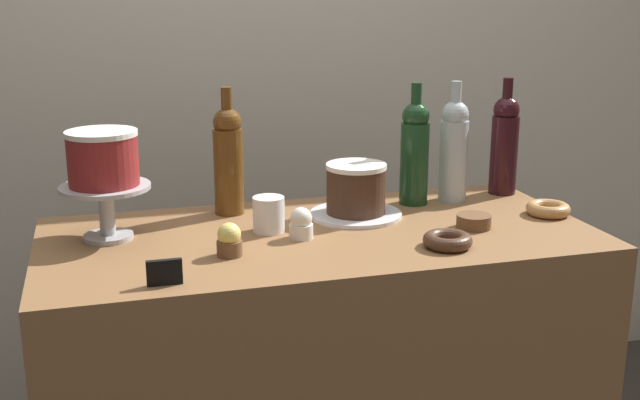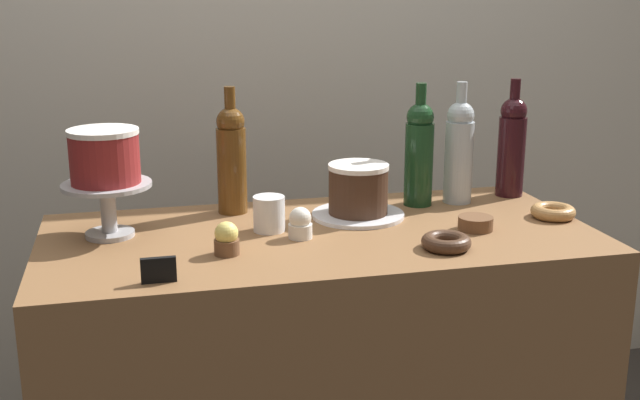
{
  "view_description": "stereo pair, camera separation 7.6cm",
  "coord_description": "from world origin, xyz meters",
  "px_view_note": "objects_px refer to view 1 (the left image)",
  "views": [
    {
      "loc": [
        -0.5,
        -1.73,
        1.46
      ],
      "look_at": [
        0.0,
        0.0,
        0.97
      ],
      "focal_mm": 44.48,
      "sensor_mm": 36.0,
      "label": 1
    },
    {
      "loc": [
        -0.42,
        -1.75,
        1.46
      ],
      "look_at": [
        0.0,
        0.0,
        0.97
      ],
      "focal_mm": 44.48,
      "sensor_mm": 36.0,
      "label": 2
    }
  ],
  "objects_px": {
    "cupcake_lemon": "(229,240)",
    "white_layer_cake": "(103,158)",
    "donut_chocolate": "(448,240)",
    "cookie_stack": "(474,221)",
    "wine_bottle_clear": "(454,149)",
    "cupcake_vanilla": "(301,224)",
    "wine_bottle_green": "(415,151)",
    "chocolate_round_cake": "(356,188)",
    "donut_maple": "(548,209)",
    "wine_bottle_amber": "(228,158)",
    "price_sign_chalkboard": "(164,272)",
    "cake_stand_pedestal": "(106,203)",
    "wine_bottle_dark_red": "(504,143)",
    "coffee_cup_ceramic": "(269,214)"
  },
  "relations": [
    {
      "from": "cupcake_vanilla",
      "to": "cookie_stack",
      "type": "bearing_deg",
      "value": -5.0
    },
    {
      "from": "donut_chocolate",
      "to": "cupcake_vanilla",
      "type": "bearing_deg",
      "value": 153.0
    },
    {
      "from": "chocolate_round_cake",
      "to": "wine_bottle_green",
      "type": "bearing_deg",
      "value": 21.37
    },
    {
      "from": "wine_bottle_green",
      "to": "wine_bottle_amber",
      "type": "bearing_deg",
      "value": 174.84
    },
    {
      "from": "chocolate_round_cake",
      "to": "donut_chocolate",
      "type": "height_order",
      "value": "chocolate_round_cake"
    },
    {
      "from": "cupcake_vanilla",
      "to": "price_sign_chalkboard",
      "type": "distance_m",
      "value": 0.4
    },
    {
      "from": "chocolate_round_cake",
      "to": "cupcake_lemon",
      "type": "distance_m",
      "value": 0.42
    },
    {
      "from": "white_layer_cake",
      "to": "wine_bottle_amber",
      "type": "xyz_separation_m",
      "value": [
        0.31,
        0.14,
        -0.05
      ]
    },
    {
      "from": "wine_bottle_dark_red",
      "to": "donut_maple",
      "type": "height_order",
      "value": "wine_bottle_dark_red"
    },
    {
      "from": "chocolate_round_cake",
      "to": "donut_maple",
      "type": "height_order",
      "value": "chocolate_round_cake"
    },
    {
      "from": "cake_stand_pedestal",
      "to": "coffee_cup_ceramic",
      "type": "xyz_separation_m",
      "value": [
        0.37,
        -0.05,
        -0.05
      ]
    },
    {
      "from": "white_layer_cake",
      "to": "chocolate_round_cake",
      "type": "xyz_separation_m",
      "value": [
        0.61,
        0.02,
        -0.12
      ]
    },
    {
      "from": "wine_bottle_dark_red",
      "to": "coffee_cup_ceramic",
      "type": "xyz_separation_m",
      "value": [
        -0.71,
        -0.17,
        -0.1
      ]
    },
    {
      "from": "white_layer_cake",
      "to": "cupcake_vanilla",
      "type": "bearing_deg",
      "value": -15.22
    },
    {
      "from": "wine_bottle_dark_red",
      "to": "cupcake_lemon",
      "type": "distance_m",
      "value": 0.9
    },
    {
      "from": "cupcake_vanilla",
      "to": "wine_bottle_dark_red",
      "type": "bearing_deg",
      "value": 20.53
    },
    {
      "from": "cake_stand_pedestal",
      "to": "cookie_stack",
      "type": "bearing_deg",
      "value": -10.24
    },
    {
      "from": "wine_bottle_amber",
      "to": "price_sign_chalkboard",
      "type": "distance_m",
      "value": 0.53
    },
    {
      "from": "wine_bottle_clear",
      "to": "cupcake_lemon",
      "type": "distance_m",
      "value": 0.73
    },
    {
      "from": "wine_bottle_amber",
      "to": "price_sign_chalkboard",
      "type": "relative_size",
      "value": 4.65
    },
    {
      "from": "wine_bottle_amber",
      "to": "cookie_stack",
      "type": "distance_m",
      "value": 0.63
    },
    {
      "from": "cake_stand_pedestal",
      "to": "chocolate_round_cake",
      "type": "xyz_separation_m",
      "value": [
        0.61,
        0.02,
        -0.01
      ]
    },
    {
      "from": "donut_maple",
      "to": "coffee_cup_ceramic",
      "type": "bearing_deg",
      "value": 175.19
    },
    {
      "from": "wine_bottle_green",
      "to": "price_sign_chalkboard",
      "type": "relative_size",
      "value": 4.65
    },
    {
      "from": "wine_bottle_clear",
      "to": "donut_maple",
      "type": "xyz_separation_m",
      "value": [
        0.18,
        -0.2,
        -0.13
      ]
    },
    {
      "from": "wine_bottle_dark_red",
      "to": "donut_chocolate",
      "type": "bearing_deg",
      "value": -131.46
    },
    {
      "from": "cupcake_lemon",
      "to": "price_sign_chalkboard",
      "type": "xyz_separation_m",
      "value": [
        -0.15,
        -0.14,
        -0.01
      ]
    },
    {
      "from": "cupcake_lemon",
      "to": "white_layer_cake",
      "type": "bearing_deg",
      "value": 142.44
    },
    {
      "from": "donut_chocolate",
      "to": "cookie_stack",
      "type": "relative_size",
      "value": 1.33
    },
    {
      "from": "cupcake_vanilla",
      "to": "wine_bottle_green",
      "type": "bearing_deg",
      "value": 29.79
    },
    {
      "from": "chocolate_round_cake",
      "to": "donut_chocolate",
      "type": "bearing_deg",
      "value": -67.38
    },
    {
      "from": "cupcake_lemon",
      "to": "donut_chocolate",
      "type": "xyz_separation_m",
      "value": [
        0.48,
        -0.08,
        -0.02
      ]
    },
    {
      "from": "cake_stand_pedestal",
      "to": "wine_bottle_green",
      "type": "xyz_separation_m",
      "value": [
        0.8,
        0.09,
        0.06
      ]
    },
    {
      "from": "cake_stand_pedestal",
      "to": "wine_bottle_clear",
      "type": "xyz_separation_m",
      "value": [
        0.91,
        0.09,
        0.06
      ]
    },
    {
      "from": "cupcake_lemon",
      "to": "chocolate_round_cake",
      "type": "bearing_deg",
      "value": 30.5
    },
    {
      "from": "wine_bottle_green",
      "to": "wine_bottle_amber",
      "type": "relative_size",
      "value": 1.0
    },
    {
      "from": "cake_stand_pedestal",
      "to": "donut_maple",
      "type": "relative_size",
      "value": 1.84
    },
    {
      "from": "wine_bottle_amber",
      "to": "donut_maple",
      "type": "distance_m",
      "value": 0.83
    },
    {
      "from": "donut_chocolate",
      "to": "cookie_stack",
      "type": "xyz_separation_m",
      "value": [
        0.12,
        0.12,
        0.0
      ]
    },
    {
      "from": "wine_bottle_amber",
      "to": "cupcake_lemon",
      "type": "relative_size",
      "value": 4.38
    },
    {
      "from": "wine_bottle_clear",
      "to": "wine_bottle_green",
      "type": "xyz_separation_m",
      "value": [
        -0.11,
        -0.0,
        0.0
      ]
    },
    {
      "from": "white_layer_cake",
      "to": "cupcake_vanilla",
      "type": "distance_m",
      "value": 0.47
    },
    {
      "from": "chocolate_round_cake",
      "to": "cupcake_lemon",
      "type": "relative_size",
      "value": 2.06
    },
    {
      "from": "white_layer_cake",
      "to": "wine_bottle_amber",
      "type": "relative_size",
      "value": 0.5
    },
    {
      "from": "wine_bottle_clear",
      "to": "cupcake_lemon",
      "type": "height_order",
      "value": "wine_bottle_clear"
    },
    {
      "from": "cupcake_lemon",
      "to": "cupcake_vanilla",
      "type": "bearing_deg",
      "value": 22.63
    },
    {
      "from": "chocolate_round_cake",
      "to": "donut_maple",
      "type": "xyz_separation_m",
      "value": [
        0.48,
        -0.12,
        -0.06
      ]
    },
    {
      "from": "wine_bottle_amber",
      "to": "price_sign_chalkboard",
      "type": "height_order",
      "value": "wine_bottle_amber"
    },
    {
      "from": "cake_stand_pedestal",
      "to": "wine_bottle_green",
      "type": "relative_size",
      "value": 0.63
    },
    {
      "from": "wine_bottle_green",
      "to": "cupcake_vanilla",
      "type": "height_order",
      "value": "wine_bottle_green"
    }
  ]
}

